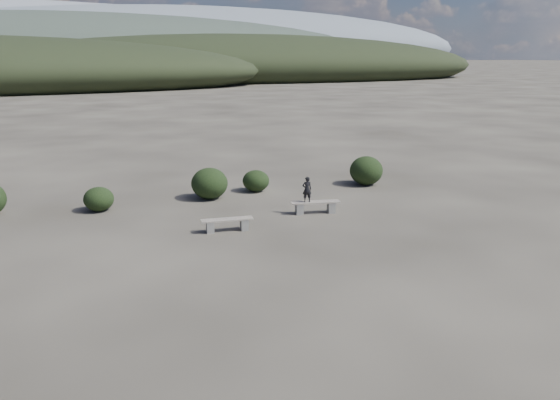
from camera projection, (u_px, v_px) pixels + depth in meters
name	position (u px, v px, depth m)	size (l,w,h in m)	color
ground	(358.00, 271.00, 13.97)	(1200.00, 1200.00, 0.00)	#2E2A24
bench_left	(227.00, 224.00, 17.08)	(1.65, 0.54, 0.41)	slate
bench_right	(315.00, 206.00, 19.03)	(1.75, 0.72, 0.43)	slate
seated_person	(307.00, 189.00, 18.82)	(0.33, 0.21, 0.90)	black
shrub_a	(99.00, 199.00, 19.30)	(1.05, 1.05, 0.86)	black
shrub_b	(209.00, 183.00, 20.92)	(1.40, 1.40, 1.20)	black
shrub_c	(256.00, 181.00, 22.11)	(1.09, 1.09, 0.87)	black
shrub_d	(366.00, 171.00, 23.19)	(1.40, 1.40, 1.23)	black
mountain_ridges	(48.00, 46.00, 312.08)	(500.00, 400.00, 56.00)	black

